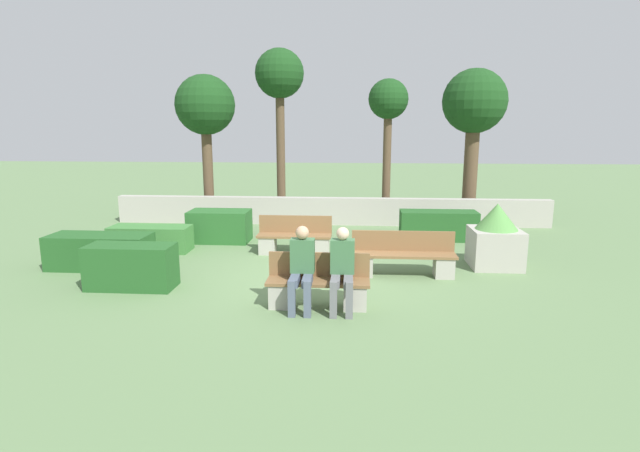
% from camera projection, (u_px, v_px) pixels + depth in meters
% --- Properties ---
extents(ground_plane, '(60.00, 60.00, 0.00)m').
position_uv_depth(ground_plane, '(316.00, 277.00, 9.64)').
color(ground_plane, '#607F51').
extents(perimeter_wall, '(12.68, 0.30, 0.80)m').
position_uv_depth(perimeter_wall, '(330.00, 211.00, 14.67)').
color(perimeter_wall, '#ADA89E').
rests_on(perimeter_wall, ground_plane).
extents(bench_front, '(1.65, 0.48, 0.84)m').
position_uv_depth(bench_front, '(318.00, 287.00, 8.01)').
color(bench_front, brown).
rests_on(bench_front, ground_plane).
extents(bench_left_side, '(1.68, 0.48, 0.84)m').
position_uv_depth(bench_left_side, '(294.00, 240.00, 11.33)').
color(bench_left_side, brown).
rests_on(bench_left_side, ground_plane).
extents(bench_right_side, '(2.01, 0.49, 0.84)m').
position_uv_depth(bench_right_side, '(403.00, 259.00, 9.66)').
color(bench_right_side, brown).
rests_on(bench_right_side, ground_plane).
extents(person_seated_man, '(0.38, 0.64, 1.33)m').
position_uv_depth(person_seated_man, '(302.00, 265.00, 7.81)').
color(person_seated_man, '#515B70').
rests_on(person_seated_man, ground_plane).
extents(person_seated_woman, '(0.38, 0.64, 1.32)m').
position_uv_depth(person_seated_woman, '(342.00, 266.00, 7.76)').
color(person_seated_woman, slate).
rests_on(person_seated_woman, ground_plane).
extents(hedge_block_near_left, '(2.03, 0.79, 0.70)m').
position_uv_depth(hedge_block_near_left, '(100.00, 251.00, 10.17)').
color(hedge_block_near_left, '#235623').
rests_on(hedge_block_near_left, ground_plane).
extents(hedge_block_near_right, '(1.92, 0.71, 0.74)m').
position_uv_depth(hedge_block_near_right, '(438.00, 225.00, 12.71)').
color(hedge_block_near_right, '#235623').
rests_on(hedge_block_near_right, ground_plane).
extents(hedge_block_mid_left, '(1.53, 0.65, 0.79)m').
position_uv_depth(hedge_block_mid_left, '(131.00, 267.00, 8.90)').
color(hedge_block_mid_left, '#235623').
rests_on(hedge_block_mid_left, ground_plane).
extents(hedge_block_mid_right, '(1.49, 0.85, 0.78)m').
position_uv_depth(hedge_block_mid_right, '(220.00, 226.00, 12.51)').
color(hedge_block_mid_right, '#286028').
rests_on(hedge_block_mid_right, ground_plane).
extents(hedge_block_far_left, '(1.84, 0.67, 0.59)m').
position_uv_depth(hedge_block_far_left, '(151.00, 239.00, 11.57)').
color(hedge_block_far_left, '#3D7A38').
rests_on(hedge_block_far_left, ground_plane).
extents(planter_corner_left, '(0.99, 0.99, 1.32)m').
position_uv_depth(planter_corner_left, '(496.00, 238.00, 10.21)').
color(planter_corner_left, '#ADA89E').
rests_on(planter_corner_left, ground_plane).
extents(tree_leftmost, '(1.80, 1.80, 4.38)m').
position_uv_depth(tree_leftmost, '(205.00, 108.00, 15.03)').
color(tree_leftmost, brown).
rests_on(tree_leftmost, ground_plane).
extents(tree_center_left, '(1.52, 1.52, 5.22)m').
position_uv_depth(tree_center_left, '(280.00, 80.00, 15.47)').
color(tree_center_left, brown).
rests_on(tree_center_left, ground_plane).
extents(tree_center_right, '(1.19, 1.19, 4.24)m').
position_uv_depth(tree_center_right, '(388.00, 106.00, 14.85)').
color(tree_center_right, brown).
rests_on(tree_center_right, ground_plane).
extents(tree_rightmost, '(1.90, 1.90, 4.53)m').
position_uv_depth(tree_rightmost, '(474.00, 106.00, 14.78)').
color(tree_rightmost, brown).
rests_on(tree_rightmost, ground_plane).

